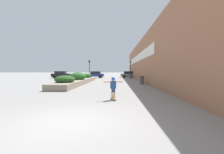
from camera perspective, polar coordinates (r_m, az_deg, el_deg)
name	(u,v)px	position (r m, az deg, el deg)	size (l,w,h in m)	color
ground_plane	(70,122)	(5.29, -15.83, -16.11)	(300.00, 300.00, 0.00)	gray
building_wall_right	(143,60)	(24.10, 11.65, 6.19)	(0.67, 45.02, 6.58)	#9E6647
planter_box	(78,80)	(19.73, -12.78, -1.11)	(2.18, 14.95, 1.48)	gray
skateboard	(113,98)	(8.72, 0.45, -8.17)	(0.37, 0.81, 0.10)	olive
skateboarder	(113,85)	(8.61, 0.45, -3.17)	(1.12, 0.35, 1.22)	tan
trash_bin	(142,80)	(18.90, 11.25, -1.22)	(0.50, 0.50, 1.01)	#514C47
car_leftmost	(61,75)	(36.47, -18.84, 0.90)	(4.19, 1.84, 1.60)	black
car_center_left	(162,75)	(33.59, 18.53, 0.75)	(4.60, 1.86, 1.53)	maroon
car_center_right	(129,74)	(36.44, 6.65, 0.99)	(4.37, 1.95, 1.57)	slate
car_rightmost	(95,74)	(36.04, -6.38, 0.98)	(4.21, 2.06, 1.55)	navy
traffic_light_left	(89,67)	(29.71, -8.65, 3.97)	(0.28, 0.30, 3.73)	black
traffic_light_right	(130,67)	(29.44, 7.01, 3.88)	(0.28, 0.30, 3.63)	black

